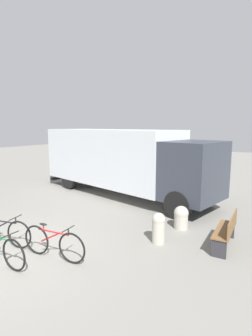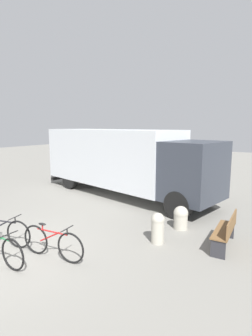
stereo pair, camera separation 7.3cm
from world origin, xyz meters
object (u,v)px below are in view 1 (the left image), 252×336
bicycle_far (53,243)px  bollard_near_bench (159,227)px  park_bench (227,230)px  bicycle_near (3,231)px  delivery_truck (121,159)px  bollard_far_bench (181,217)px

bicycle_far → bollard_near_bench: size_ratio=2.12×
park_bench → bicycle_near: 5.79m
bicycle_near → delivery_truck: bearing=78.1°
park_bench → bicycle_near: bearing=118.4°
bollard_far_bench → delivery_truck: bearing=148.3°
delivery_truck → park_bench: size_ratio=6.20×
bicycle_far → bollard_far_bench: 3.84m
delivery_truck → bicycle_near: (0.29, -5.94, -1.26)m
park_bench → bicycle_near: park_bench is taller
delivery_truck → bollard_near_bench: (3.62, -3.60, -1.20)m
bollard_far_bench → bicycle_far: bearing=-118.4°
delivery_truck → bollard_far_bench: bearing=-21.1°
bicycle_near → bollard_near_bench: (3.33, 2.34, 0.06)m
bicycle_near → bollard_near_bench: size_ratio=2.08×
bollard_near_bench → park_bench: bearing=24.4°
bicycle_far → bollard_far_bench: size_ratio=2.51×
park_bench → bicycle_far: bearing=127.2°
bicycle_far → bollard_near_bench: bearing=43.4°
delivery_truck → park_bench: bearing=-18.4°
delivery_truck → bicycle_near: 6.08m
bollard_near_bench → bicycle_near: bearing=-144.9°
park_bench → bicycle_far: size_ratio=0.83×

